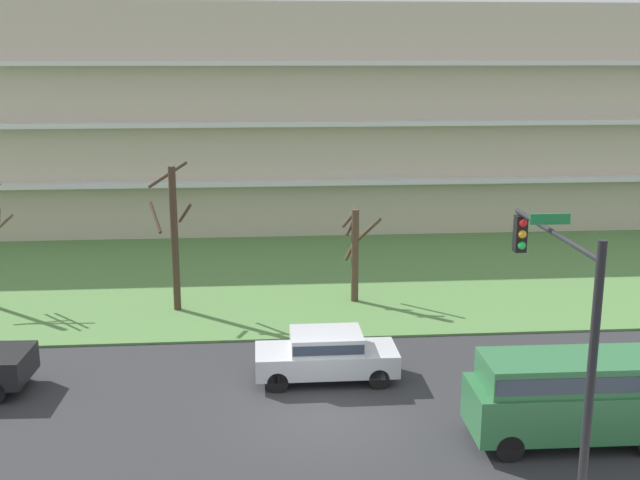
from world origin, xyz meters
TOP-DOWN VIEW (x-y plane):
  - ground at (0.00, 0.00)m, footprint 160.00×160.00m
  - grass_lawn_strip at (0.00, 14.00)m, footprint 80.00×16.00m
  - apartment_building at (0.00, 28.09)m, footprint 53.59×13.13m
  - tree_left at (-5.03, 9.67)m, footprint 1.75×2.01m
  - tree_center at (2.16, 10.23)m, footprint 1.66×1.24m
  - sedan_silver_near_left at (0.29, 2.50)m, footprint 4.40×1.81m
  - van_green_center_right at (6.24, -2.00)m, footprint 5.22×2.06m
  - traffic_signal_mast at (4.61, -5.03)m, footprint 0.90×4.85m

SIDE VIEW (x-z plane):
  - ground at x=0.00m, z-range 0.00..0.00m
  - grass_lawn_strip at x=0.00m, z-range 0.00..0.08m
  - sedan_silver_near_left at x=0.29m, z-range 0.09..1.66m
  - van_green_center_right at x=6.24m, z-range 0.22..2.58m
  - tree_center at x=2.16m, z-range 0.18..4.08m
  - tree_left at x=-5.03m, z-range 0.18..6.05m
  - traffic_signal_mast at x=4.61m, z-range 1.17..7.76m
  - apartment_building at x=0.00m, z-range 0.00..12.64m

